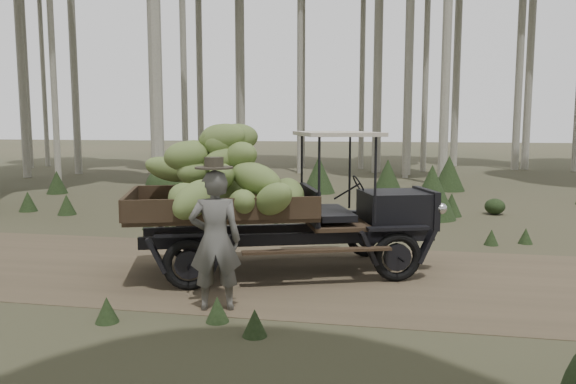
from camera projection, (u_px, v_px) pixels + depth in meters
The scene contains 5 objects.
ground at pixel (296, 275), 8.42m from camera, with size 120.00×120.00×0.00m, color #473D2B.
dirt_track at pixel (296, 274), 8.42m from camera, with size 70.00×4.00×0.01m, color brown.
banana_truck at pixel (257, 186), 8.30m from camera, with size 4.85×3.14×2.30m.
farmer at pixel (215, 239), 6.74m from camera, with size 0.71×0.57×1.86m.
undergrowth at pixel (241, 243), 8.15m from camera, with size 23.31×24.43×1.34m.
Camera 1 is at (1.44, -8.08, 2.27)m, focal length 35.00 mm.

